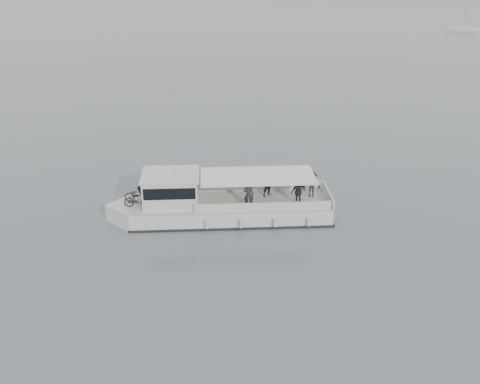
% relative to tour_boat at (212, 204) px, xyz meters
% --- Properties ---
extents(ground, '(1400.00, 1400.00, 0.00)m').
position_rel_tour_boat_xyz_m(ground, '(-4.60, -2.51, -0.83)').
color(ground, '#50595E').
rests_on(ground, ground).
extents(tour_boat, '(11.85, 6.51, 5.07)m').
position_rel_tour_boat_xyz_m(tour_boat, '(0.00, 0.00, 0.00)').
color(tour_boat, silver).
rests_on(tour_boat, ground).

